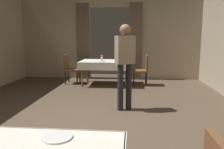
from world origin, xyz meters
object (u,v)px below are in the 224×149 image
Objects in this scene: dining_table_mid at (105,63)px; plate_mid_b at (101,62)px; chair_mid_right at (143,69)px; flower_vase_mid at (102,58)px; plate_near_b at (57,137)px; person_waiter_by_doorway at (125,60)px; chair_mid_left at (70,67)px.

plate_mid_b reaches higher than dining_table_mid.
chair_mid_right is 4.97× the size of flower_vase_mid.
dining_table_mid is at bearing -178.00° from chair_mid_right.
plate_mid_b is (0.02, -0.29, -0.09)m from flower_vase_mid.
person_waiter_by_doorway reaches higher than plate_near_b.
chair_mid_right is 2.56m from person_waiter_by_doorway.
dining_table_mid is at bearing 76.85° from plate_mid_b.
chair_mid_left is (-1.15, 0.09, -0.16)m from dining_table_mid.
person_waiter_by_doorway reaches higher than flower_vase_mid.
person_waiter_by_doorway is (0.78, -2.36, 0.17)m from flower_vase_mid.
person_waiter_by_doorway is (0.76, -2.06, 0.27)m from plate_mid_b.
plate_mid_b is at bearing -86.43° from flower_vase_mid.
chair_mid_left is 1.12m from flower_vase_mid.
flower_vase_mid is 0.11× the size of person_waiter_by_doorway.
plate_near_b is 2.99m from person_waiter_by_doorway.
plate_mid_b is 2.22m from person_waiter_by_doorway.
chair_mid_right is at bearing 4.93° from flower_vase_mid.
person_waiter_by_doorway is at bearing -53.93° from chair_mid_left.
person_waiter_by_doorway is (0.39, 2.95, 0.27)m from plate_near_b.
plate_near_b is at bearing -85.84° from flower_vase_mid.
plate_near_b is (1.44, -5.46, 0.24)m from chair_mid_left.
chair_mid_right reaches higher than plate_mid_b.
flower_vase_mid reaches higher than chair_mid_right.
plate_mid_b is at bearing 110.25° from person_waiter_by_doorway.
plate_near_b is 0.13× the size of person_waiter_by_doorway.
dining_table_mid is 1.66× the size of chair_mid_right.
person_waiter_by_doorway reaches higher than chair_mid_left.
person_waiter_by_doorway is (0.68, -2.42, 0.35)m from dining_table_mid.
plate_mid_b is (1.07, -0.45, 0.24)m from chair_mid_left.
chair_mid_left is at bearing 178.74° from chair_mid_right.
plate_mid_b is at bearing -103.15° from dining_table_mid.
flower_vase_mid is at bearing 94.16° from plate_near_b.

